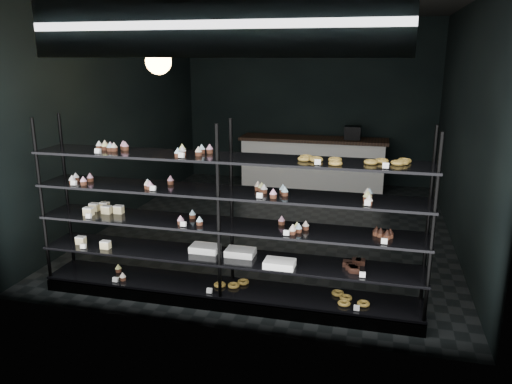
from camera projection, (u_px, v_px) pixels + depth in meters
The scene contains 5 objects.
room at pixel (279, 122), 7.16m from camera, with size 5.01×6.01×3.20m.
display_shelf at pixel (224, 245), 5.14m from camera, with size 4.00×0.50×1.91m.
signage at pixel (209, 26), 4.11m from camera, with size 3.30×0.05×0.50m.
pendant_lamp at pixel (158, 61), 5.84m from camera, with size 0.30×0.30×0.88m.
service_counter at pixel (313, 162), 9.74m from camera, with size 2.83×0.65×1.23m.
Camera 1 is at (1.43, -7.03, 2.52)m, focal length 35.00 mm.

